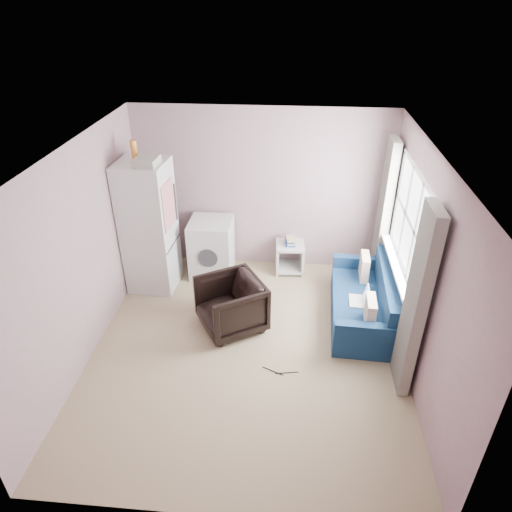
{
  "coord_description": "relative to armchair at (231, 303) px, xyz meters",
  "views": [
    {
      "loc": [
        0.48,
        -4.27,
        3.92
      ],
      "look_at": [
        0.05,
        0.6,
        1.0
      ],
      "focal_mm": 32.0,
      "sensor_mm": 36.0,
      "label": 1
    }
  ],
  "objects": [
    {
      "name": "fridge",
      "position": [
        -1.27,
        0.91,
        0.59
      ],
      "size": [
        0.71,
        0.7,
        2.19
      ],
      "rotation": [
        0.0,
        0.0,
        -0.06
      ],
      "color": "beige",
      "rests_on": "ground"
    },
    {
      "name": "side_table",
      "position": [
        0.73,
        1.46,
        -0.11
      ],
      "size": [
        0.46,
        0.46,
        0.59
      ],
      "rotation": [
        0.0,
        0.0,
        0.07
      ],
      "color": "#B3B4AF",
      "rests_on": "ground"
    },
    {
      "name": "washing_machine",
      "position": [
        -0.47,
        1.29,
        0.08
      ],
      "size": [
        0.63,
        0.65,
        0.89
      ],
      "rotation": [
        0.0,
        0.0,
        -0.01
      ],
      "color": "beige",
      "rests_on": "ground"
    },
    {
      "name": "floor_cables",
      "position": [
        0.68,
        -0.78,
        -0.38
      ],
      "size": [
        0.43,
        0.13,
        0.01
      ],
      "rotation": [
        0.0,
        0.0,
        -0.08
      ],
      "color": "black",
      "rests_on": "ground"
    },
    {
      "name": "window_dressing",
      "position": [
        2.05,
        0.28,
        0.72
      ],
      "size": [
        0.17,
        2.62,
        2.18
      ],
      "color": "white",
      "rests_on": "ground"
    },
    {
      "name": "sofa",
      "position": [
        1.76,
        0.3,
        -0.12
      ],
      "size": [
        0.83,
        1.7,
        0.74
      ],
      "rotation": [
        0.0,
        0.0,
        -0.05
      ],
      "color": "navy",
      "rests_on": "ground"
    },
    {
      "name": "room",
      "position": [
        0.28,
        -0.41,
        0.86
      ],
      "size": [
        3.84,
        4.24,
        2.54
      ],
      "color": "#9B8665",
      "rests_on": "ground"
    },
    {
      "name": "armchair",
      "position": [
        0.0,
        0.0,
        0.0
      ],
      "size": [
        1.0,
        1.01,
        0.78
      ],
      "primitive_type": "imported",
      "rotation": [
        0.0,
        0.0,
        -1.03
      ],
      "color": "black",
      "rests_on": "ground"
    }
  ]
}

